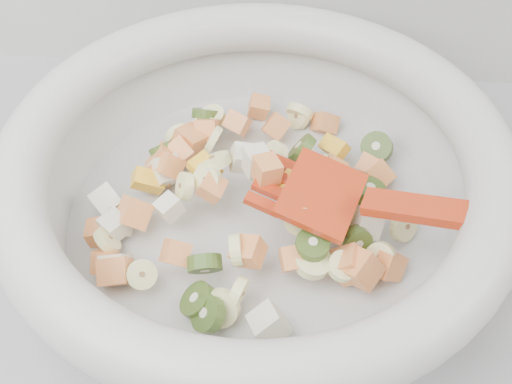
{
  "coord_description": "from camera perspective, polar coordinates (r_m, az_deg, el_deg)",
  "views": [
    {
      "loc": [
        0.03,
        1.17,
        1.32
      ],
      "look_at": [
        0.0,
        1.51,
        0.95
      ],
      "focal_mm": 45.0,
      "sensor_mm": 36.0,
      "label": 1
    }
  ],
  "objects": [
    {
      "name": "mixing_bowl",
      "position": [
        0.49,
        0.03,
        0.89
      ],
      "size": [
        0.48,
        0.39,
        0.12
      ],
      "color": "#BCBCBA",
      "rests_on": "counter"
    }
  ]
}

